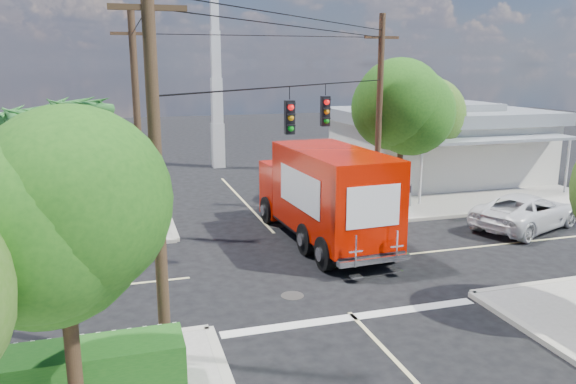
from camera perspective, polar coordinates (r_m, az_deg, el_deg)
name	(u,v)px	position (r m, az deg, el deg)	size (l,w,h in m)	color
ground	(305,265)	(19.78, 1.70, -7.46)	(120.00, 120.00, 0.00)	black
sidewalk_ne	(422,183)	(33.75, 13.41, 0.87)	(14.12, 14.12, 0.14)	gray
sidewalk_nw	(15,211)	(29.67, -25.98, -1.73)	(14.12, 14.12, 0.14)	gray
road_markings	(319,280)	(18.48, 3.17, -8.96)	(32.00, 32.00, 0.01)	beige
building_ne	(438,142)	(35.12, 15.01, 4.96)	(11.80, 10.20, 4.50)	beige
radio_tower	(216,83)	(38.15, -7.29, 10.89)	(0.80, 0.80, 17.00)	silver
tree_sw_front	(60,215)	(10.40, -22.13, -2.20)	(3.88, 3.78, 6.03)	#422D1C
tree_ne_front	(403,109)	(27.74, 11.59, 8.24)	(4.21, 4.14, 6.66)	#422D1C
tree_ne_back	(426,116)	(30.98, 13.87, 7.51)	(3.77, 3.66, 5.82)	#422D1C
palm_nw_front	(78,109)	(25.19, -20.59, 7.88)	(3.01, 3.08, 5.59)	#422D1C
palm_nw_back	(31,116)	(26.90, -24.62, 7.01)	(3.01, 3.08, 5.19)	#422D1C
utility_poles	(248,128)	(19.79, -4.08, 6.46)	(12.00, 10.68, 9.00)	#473321
picket_fence	(43,360)	(13.60, -23.61, -15.34)	(5.94, 0.06, 1.00)	silver
hedge_sw	(28,380)	(12.93, -24.93, -16.96)	(6.20, 1.20, 1.10)	#164D15
vending_boxes	(391,195)	(27.54, 10.46, -0.34)	(1.90, 0.50, 1.10)	#A90A0B
delivery_truck	(324,194)	(21.90, 3.69, -0.25)	(3.24, 8.85, 3.77)	black
parked_car	(526,211)	(25.98, 23.03, -1.80)	(2.51, 5.44, 1.51)	silver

